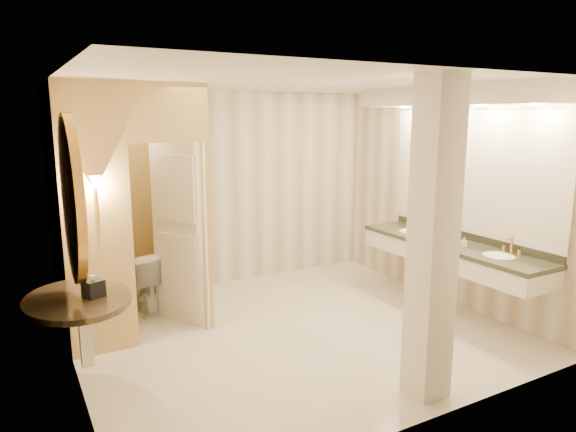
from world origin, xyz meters
TOP-DOWN VIEW (x-y plane):
  - floor at (0.00, 0.00)m, footprint 4.50×4.50m
  - ceiling at (0.00, 0.00)m, footprint 4.50×4.50m
  - wall_back at (0.00, 2.00)m, footprint 4.50×0.02m
  - wall_front at (0.00, -2.00)m, footprint 4.50×0.02m
  - wall_left at (-2.25, 0.00)m, footprint 0.02×4.00m
  - wall_right at (2.25, 0.00)m, footprint 0.02×4.00m
  - toilet_closet at (-1.13, 0.97)m, footprint 1.50×1.55m
  - wall_sconce at (-1.93, 0.43)m, footprint 0.14×0.14m
  - vanity at (1.98, -0.40)m, footprint 0.75×2.71m
  - console_shelf at (-2.21, -0.25)m, footprint 1.07×1.07m
  - pillar at (0.35, -1.68)m, footprint 0.30×0.30m
  - tissue_box at (-2.11, -0.30)m, footprint 0.19×0.19m
  - toilet at (-1.33, 1.43)m, footprint 0.55×0.81m
  - soap_bottle_a at (1.89, -0.64)m, footprint 0.07×0.07m
  - soap_bottle_b at (1.83, -0.56)m, footprint 0.10×0.10m
  - soap_bottle_c at (1.83, -0.43)m, footprint 0.09×0.09m

SIDE VIEW (x-z plane):
  - floor at x=0.00m, z-range 0.00..0.00m
  - toilet at x=-1.33m, z-range 0.00..0.76m
  - soap_bottle_b at x=1.83m, z-range 0.88..0.98m
  - soap_bottle_a at x=1.89m, z-range 0.88..0.99m
  - tissue_box at x=-2.11m, z-range 0.88..1.02m
  - soap_bottle_c at x=1.83m, z-range 0.88..1.07m
  - console_shelf at x=-2.21m, z-range 0.36..2.34m
  - wall_back at x=0.00m, z-range 0.00..2.70m
  - wall_front at x=0.00m, z-range 0.00..2.70m
  - wall_left at x=-2.25m, z-range 0.00..2.70m
  - wall_right at x=2.25m, z-range 0.00..2.70m
  - pillar at x=0.35m, z-range 0.00..2.70m
  - toilet_closet at x=-1.13m, z-range 0.04..2.74m
  - vanity at x=1.98m, z-range 0.58..2.67m
  - wall_sconce at x=-1.93m, z-range 1.52..1.94m
  - ceiling at x=0.00m, z-range 2.70..2.70m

